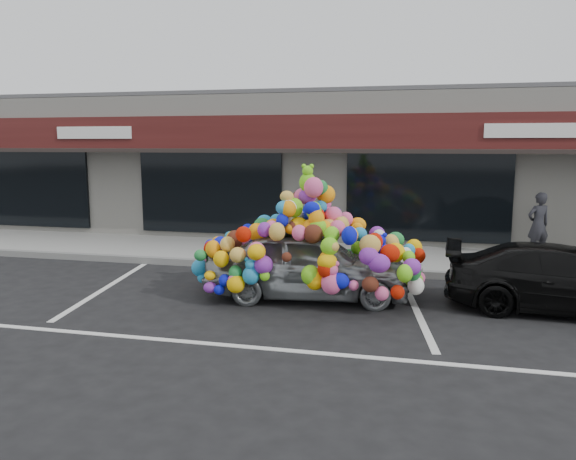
# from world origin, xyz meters

# --- Properties ---
(ground) EXTENTS (90.00, 90.00, 0.00)m
(ground) POSITION_xyz_m (0.00, 0.00, 0.00)
(ground) COLOR black
(ground) RESTS_ON ground
(shop_building) EXTENTS (24.00, 7.20, 4.31)m
(shop_building) POSITION_xyz_m (0.00, 8.44, 2.16)
(shop_building) COLOR silver
(shop_building) RESTS_ON ground
(sidewalk) EXTENTS (26.00, 3.00, 0.15)m
(sidewalk) POSITION_xyz_m (0.00, 4.00, 0.07)
(sidewalk) COLOR gray
(sidewalk) RESTS_ON ground
(kerb) EXTENTS (26.00, 0.18, 0.16)m
(kerb) POSITION_xyz_m (0.00, 2.50, 0.07)
(kerb) COLOR slate
(kerb) RESTS_ON ground
(parking_stripe_left) EXTENTS (0.73, 4.37, 0.01)m
(parking_stripe_left) POSITION_xyz_m (-3.20, 0.20, 0.00)
(parking_stripe_left) COLOR silver
(parking_stripe_left) RESTS_ON ground
(parking_stripe_mid) EXTENTS (0.73, 4.37, 0.01)m
(parking_stripe_mid) POSITION_xyz_m (2.80, 0.20, 0.00)
(parking_stripe_mid) COLOR silver
(parking_stripe_mid) RESTS_ON ground
(lane_line) EXTENTS (14.00, 0.12, 0.01)m
(lane_line) POSITION_xyz_m (2.00, -2.30, 0.00)
(lane_line) COLOR silver
(lane_line) RESTS_ON ground
(toy_car) EXTENTS (2.76, 4.20, 2.35)m
(toy_car) POSITION_xyz_m (0.85, 0.40, 0.80)
(toy_car) COLOR #9FA4AA
(toy_car) RESTS_ON ground
(black_sedan) EXTENTS (1.85, 4.01, 1.14)m
(black_sedan) POSITION_xyz_m (5.24, 0.54, 0.57)
(black_sedan) COLOR black
(black_sedan) RESTS_ON ground
(pedestrian_a) EXTENTS (0.67, 0.58, 1.55)m
(pedestrian_a) POSITION_xyz_m (5.58, 4.72, 0.92)
(pedestrian_a) COLOR black
(pedestrian_a) RESTS_ON sidewalk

